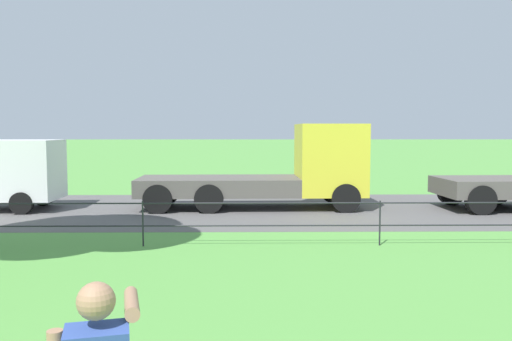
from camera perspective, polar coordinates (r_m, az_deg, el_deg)
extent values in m
cube|color=#565454|center=(16.94, 0.17, -4.23)|extent=(80.00, 7.60, 0.01)
cylinder|color=#232328|center=(11.80, -12.20, -5.68)|extent=(0.04, 0.04, 1.00)
cylinder|color=#232328|center=(11.93, 13.33, -5.59)|extent=(0.04, 0.04, 1.00)
cylinder|color=#232328|center=(11.59, 0.63, -6.02)|extent=(36.54, 0.03, 0.03)
cylinder|color=#232328|center=(11.51, 0.63, -3.57)|extent=(36.54, 0.03, 0.03)
sphere|color=#A87A5B|center=(3.20, -17.01, -13.43)|extent=(0.22, 0.22, 0.22)
cylinder|color=#A87A5B|center=(3.53, -13.39, -13.83)|extent=(0.23, 0.63, 0.14)
cube|color=#283342|center=(18.06, -22.32, 1.14)|extent=(0.17, 1.67, 0.76)
cylinder|color=black|center=(19.14, -22.12, -2.54)|extent=(0.69, 0.26, 0.68)
cylinder|color=black|center=(17.41, -24.15, -3.27)|extent=(0.69, 0.26, 0.68)
cube|color=yellow|center=(17.35, 8.04, 1.23)|extent=(2.15, 2.34, 2.30)
cube|color=#283342|center=(17.51, 10.93, 2.35)|extent=(0.16, 1.84, 0.87)
cube|color=#56514C|center=(17.16, -4.09, -1.68)|extent=(5.24, 2.40, 0.56)
cylinder|color=black|center=(18.54, 8.39, -2.14)|extent=(0.91, 0.32, 0.90)
cylinder|color=black|center=(16.47, 9.71, -2.97)|extent=(0.91, 0.32, 0.90)
cylinder|color=black|center=(18.26, -4.78, -2.21)|extent=(0.91, 0.32, 0.90)
cylinder|color=black|center=(16.16, -5.14, -3.07)|extent=(0.91, 0.32, 0.90)
cylinder|color=black|center=(18.40, -9.64, -2.20)|extent=(0.91, 0.32, 0.90)
cylinder|color=black|center=(16.32, -10.63, -3.05)|extent=(0.91, 0.32, 0.90)
cylinder|color=black|center=(19.77, 24.61, -2.09)|extent=(0.91, 0.33, 0.90)
cylinder|color=black|center=(19.10, 20.46, -2.18)|extent=(0.91, 0.33, 0.90)
cylinder|color=black|center=(17.19, 23.26, -2.96)|extent=(0.91, 0.33, 0.90)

